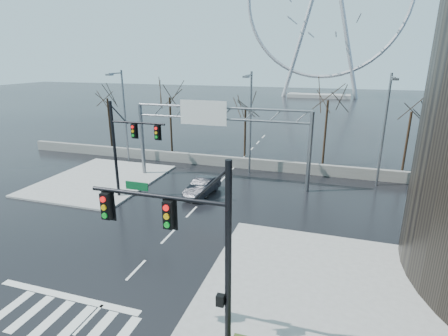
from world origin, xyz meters
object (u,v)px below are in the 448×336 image
at_px(signal_mast_near, 192,240).
at_px(car, 202,187).
at_px(sign_gantry, 216,128).
at_px(signal_mast_far, 126,142).
at_px(ferris_wheel, 326,2).

height_order(signal_mast_near, car, signal_mast_near).
height_order(signal_mast_near, sign_gantry, signal_mast_near).
distance_m(signal_mast_near, signal_mast_far, 17.03).
bearing_deg(sign_gantry, signal_mast_near, -73.81).
relative_size(signal_mast_near, sign_gantry, 0.49).
relative_size(signal_mast_near, ferris_wheel, 0.16).
xyz_separation_m(signal_mast_far, ferris_wheel, (10.87, 86.04, 21.30)).
bearing_deg(signal_mast_near, sign_gantry, 106.19).
relative_size(sign_gantry, ferris_wheel, 0.32).
relative_size(signal_mast_far, ferris_wheel, 0.16).
height_order(signal_mast_far, ferris_wheel, ferris_wheel).
xyz_separation_m(signal_mast_near, car, (-5.60, 15.56, -4.16)).
height_order(signal_mast_near, signal_mast_far, same).
height_order(signal_mast_far, car, signal_mast_far).
distance_m(sign_gantry, car, 5.64).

